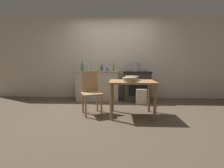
{
  "coord_description": "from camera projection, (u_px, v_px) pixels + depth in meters",
  "views": [
    {
      "loc": [
        0.17,
        -3.22,
        1.06
      ],
      "look_at": [
        0.0,
        0.55,
        0.57
      ],
      "focal_mm": 24.0,
      "sensor_mm": 36.0,
      "label": 1
    }
  ],
  "objects": [
    {
      "name": "ground_plane",
      "position": [
        111.0,
        113.0,
        3.33
      ],
      "size": [
        14.0,
        14.0,
        0.0
      ],
      "primitive_type": "plane",
      "color": "brown"
    },
    {
      "name": "stove",
      "position": [
        137.0,
        86.0,
        4.47
      ],
      "size": [
        0.78,
        0.66,
        0.87
      ],
      "color": "#38332D",
      "rests_on": "ground_plane"
    },
    {
      "name": "bottle_center_left",
      "position": [
        114.0,
        67.0,
        4.48
      ],
      "size": [
        0.06,
        0.06,
        0.25
      ],
      "color": "olive",
      "rests_on": "counter_cabinet"
    },
    {
      "name": "bottle_far_left",
      "position": [
        82.0,
        67.0,
        4.51
      ],
      "size": [
        0.08,
        0.08,
        0.29
      ],
      "color": "#517F5B",
      "rests_on": "counter_cabinet"
    },
    {
      "name": "bottle_mid_left",
      "position": [
        88.0,
        68.0,
        4.52
      ],
      "size": [
        0.06,
        0.06,
        0.2
      ],
      "color": "silver",
      "rests_on": "counter_cabinet"
    },
    {
      "name": "flour_sack",
      "position": [
        141.0,
        97.0,
        4.06
      ],
      "size": [
        0.27,
        0.19,
        0.41
      ],
      "primitive_type": "cube",
      "color": "beige",
      "rests_on": "ground_plane"
    },
    {
      "name": "cup_center",
      "position": [
        107.0,
        69.0,
        4.35
      ],
      "size": [
        0.08,
        0.08,
        0.09
      ],
      "primitive_type": "cylinder",
      "color": "#4C6B99",
      "rests_on": "counter_cabinet"
    },
    {
      "name": "cup_center_right",
      "position": [
        94.0,
        69.0,
        4.4
      ],
      "size": [
        0.09,
        0.09,
        0.08
      ],
      "primitive_type": "cylinder",
      "color": "beige",
      "rests_on": "counter_cabinet"
    },
    {
      "name": "mixing_bowl_small",
      "position": [
        132.0,
        78.0,
        3.17
      ],
      "size": [
        0.29,
        0.29,
        0.09
      ],
      "color": "tan",
      "rests_on": "work_table"
    },
    {
      "name": "counter_cabinet",
      "position": [
        98.0,
        85.0,
        4.54
      ],
      "size": [
        1.26,
        0.62,
        0.88
      ],
      "color": "#B2A893",
      "rests_on": "ground_plane"
    },
    {
      "name": "wall_back",
      "position": [
        114.0,
        58.0,
        4.74
      ],
      "size": [
        8.0,
        0.07,
        2.55
      ],
      "color": "beige",
      "rests_on": "ground_plane"
    },
    {
      "name": "work_table",
      "position": [
        132.0,
        87.0,
        3.07
      ],
      "size": [
        0.92,
        0.67,
        0.73
      ],
      "color": "#997047",
      "rests_on": "ground_plane"
    },
    {
      "name": "mixing_bowl_large",
      "position": [
        129.0,
        79.0,
        2.89
      ],
      "size": [
        0.27,
        0.27,
        0.08
      ],
      "color": "tan",
      "rests_on": "work_table"
    },
    {
      "name": "chair",
      "position": [
        91.0,
        91.0,
        3.24
      ],
      "size": [
        0.53,
        0.53,
        0.92
      ],
      "rotation": [
        0.0,
        0.0,
        0.4
      ],
      "color": "#A87F56",
      "rests_on": "ground_plane"
    },
    {
      "name": "stock_pot",
      "position": [
        136.0,
        67.0,
        4.36
      ],
      "size": [
        0.24,
        0.24,
        0.28
      ],
      "color": "#A8A8AD",
      "rests_on": "stove"
    },
    {
      "name": "bottle_left",
      "position": [
        102.0,
        68.0,
        4.59
      ],
      "size": [
        0.07,
        0.07,
        0.21
      ],
      "color": "#3D5675",
      "rests_on": "counter_cabinet"
    }
  ]
}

